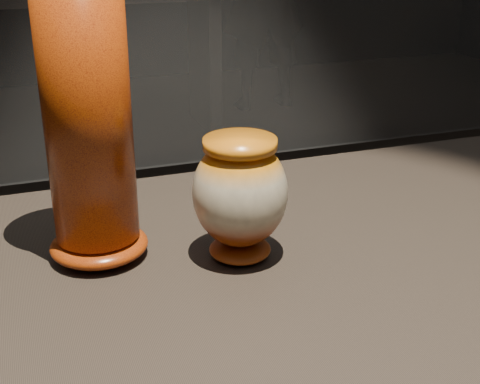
# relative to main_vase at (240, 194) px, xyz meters

# --- Properties ---
(main_vase) EXTENTS (0.13, 0.13, 0.17)m
(main_vase) POSITION_rel_main_vase_xyz_m (0.00, 0.00, 0.00)
(main_vase) COLOR maroon
(main_vase) RESTS_ON display_plinth
(tall_vase) EXTENTS (0.17, 0.17, 0.42)m
(tall_vase) POSITION_rel_main_vase_xyz_m (-0.18, 0.07, 0.11)
(tall_vase) COLOR #AC3F0B
(tall_vase) RESTS_ON display_plinth
(back_shelf) EXTENTS (2.00, 0.60, 0.90)m
(back_shelf) POSITION_rel_main_vase_xyz_m (0.12, 3.43, -0.36)
(back_shelf) COLOR black
(back_shelf) RESTS_ON ground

